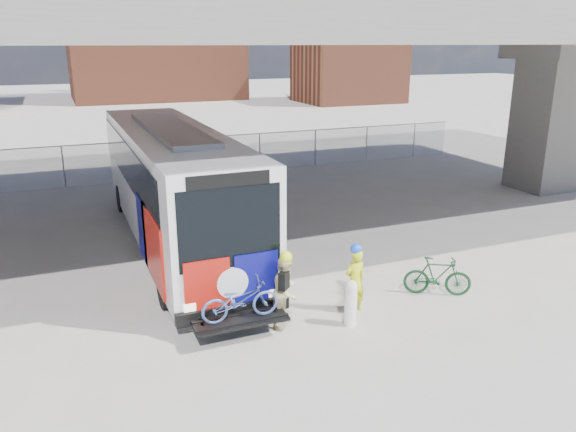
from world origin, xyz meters
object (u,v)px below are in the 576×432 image
bollard (351,302)px  bike_parked (437,276)px  cyclist_hivis (355,279)px  cyclist_tan (286,291)px  bus (173,177)px

bollard → bike_parked: size_ratio=0.65×
cyclist_hivis → cyclist_tan: cyclist_tan is taller
bus → cyclist_tan: bearing=-79.8°
bus → bollard: size_ratio=11.99×
bus → bollard: bearing=-70.5°
cyclist_hivis → cyclist_tan: size_ratio=0.96×
cyclist_tan → bike_parked: bearing=-44.6°
cyclist_hivis → bike_parked: 2.37m
bus → cyclist_tan: 6.56m
cyclist_tan → bike_parked: 4.08m
bollard → cyclist_hivis: cyclist_hivis is taller
bus → cyclist_hivis: (2.86, -6.33, -1.30)m
bus → bike_parked: (5.21, -6.33, -1.61)m
bollard → bike_parked: 2.82m
bollard → bike_parked: (2.76, 0.57, -0.08)m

